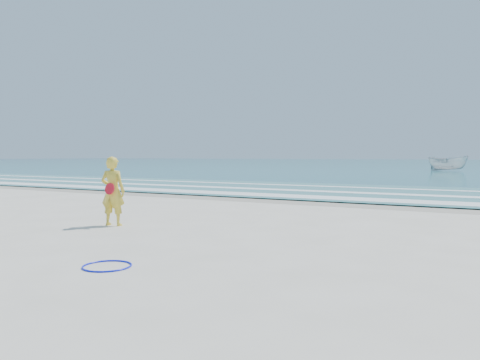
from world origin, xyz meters
The scene contains 10 objects.
ground centered at (0.00, 0.00, 0.00)m, with size 400.00×400.00×0.00m, color silver.
wet_sand centered at (0.00, 9.00, 0.00)m, with size 400.00×2.40×0.00m, color #B2A893.
ocean centered at (0.00, 105.00, 0.02)m, with size 400.00×190.00×0.04m, color #19727F.
shallow centered at (0.00, 14.00, 0.04)m, with size 400.00×10.00×0.01m, color #59B7AD.
foam_near centered at (0.00, 10.30, 0.05)m, with size 400.00×1.40×0.01m, color white.
foam_mid centered at (0.00, 13.20, 0.05)m, with size 400.00×0.90×0.01m, color white.
foam_far centered at (0.00, 16.50, 0.05)m, with size 400.00×0.60×0.01m, color white.
hoop centered at (0.79, -1.65, 0.01)m, with size 0.72×0.72×0.03m, color #0C1AE5.
boat centered at (1.01, 46.83, 0.85)m, with size 1.57×4.17×1.61m, color silver.
woman centered at (-2.07, 1.42, 0.81)m, with size 0.67×0.53×1.62m.
Camera 1 is at (5.81, -6.64, 1.64)m, focal length 35.00 mm.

